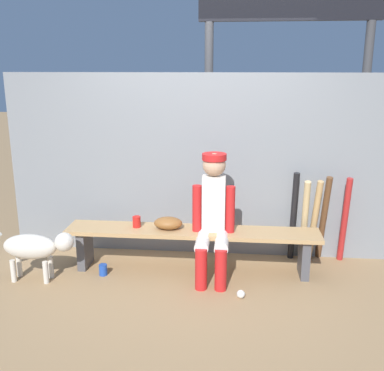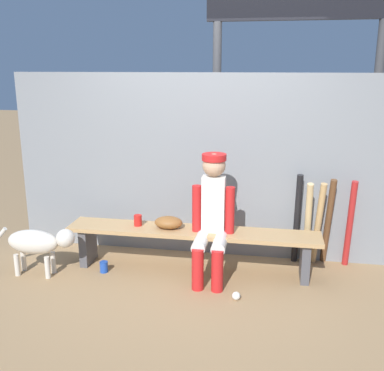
{
  "view_description": "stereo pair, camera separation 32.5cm",
  "coord_description": "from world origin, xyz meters",
  "px_view_note": "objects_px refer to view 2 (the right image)",
  "views": [
    {
      "loc": [
        0.41,
        -4.17,
        2.0
      ],
      "look_at": [
        0.0,
        0.0,
        0.88
      ],
      "focal_mm": 42.37,
      "sensor_mm": 36.0,
      "label": 1
    },
    {
      "loc": [
        0.73,
        -4.12,
        2.0
      ],
      "look_at": [
        0.0,
        0.0,
        0.88
      ],
      "focal_mm": 42.37,
      "sensor_mm": 36.0,
      "label": 2
    }
  ],
  "objects_px": {
    "bat_aluminum_red": "(350,224)",
    "cup_on_ground": "(104,267)",
    "bat_aluminum_black": "(297,219)",
    "cup_on_bench": "(138,220)",
    "bat_wood_tan": "(318,224)",
    "scoreboard": "(304,12)",
    "dog": "(39,243)",
    "dugout_bench": "(192,238)",
    "bat_wood_dark": "(328,222)",
    "baseball": "(236,296)",
    "player_seated": "(212,214)",
    "baseball_glove": "(168,222)",
    "bat_wood_natural": "(308,224)"
  },
  "relations": [
    {
      "from": "bat_aluminum_red",
      "to": "cup_on_ground",
      "type": "relative_size",
      "value": 8.32
    },
    {
      "from": "bat_aluminum_black",
      "to": "cup_on_bench",
      "type": "height_order",
      "value": "bat_aluminum_black"
    },
    {
      "from": "bat_wood_tan",
      "to": "scoreboard",
      "type": "xyz_separation_m",
      "value": [
        -0.21,
        0.89,
        2.1
      ]
    },
    {
      "from": "cup_on_bench",
      "to": "scoreboard",
      "type": "height_order",
      "value": "scoreboard"
    },
    {
      "from": "dog",
      "to": "dugout_bench",
      "type": "bearing_deg",
      "value": 13.7
    },
    {
      "from": "bat_wood_dark",
      "to": "baseball",
      "type": "distance_m",
      "value": 1.31
    },
    {
      "from": "bat_wood_dark",
      "to": "bat_aluminum_black",
      "type": "bearing_deg",
      "value": -177.99
    },
    {
      "from": "bat_aluminum_black",
      "to": "bat_aluminum_red",
      "type": "relative_size",
      "value": 1.04
    },
    {
      "from": "dugout_bench",
      "to": "player_seated",
      "type": "distance_m",
      "value": 0.38
    },
    {
      "from": "bat_wood_dark",
      "to": "scoreboard",
      "type": "distance_m",
      "value": 2.27
    },
    {
      "from": "baseball_glove",
      "to": "scoreboard",
      "type": "bearing_deg",
      "value": 44.13
    },
    {
      "from": "bat_wood_natural",
      "to": "dog",
      "type": "relative_size",
      "value": 1.09
    },
    {
      "from": "bat_wood_dark",
      "to": "bat_aluminum_red",
      "type": "bearing_deg",
      "value": -6.76
    },
    {
      "from": "scoreboard",
      "to": "dugout_bench",
      "type": "bearing_deg",
      "value": -129.91
    },
    {
      "from": "cup_on_bench",
      "to": "dog",
      "type": "bearing_deg",
      "value": -157.21
    },
    {
      "from": "baseball_glove",
      "to": "bat_aluminum_black",
      "type": "distance_m",
      "value": 1.32
    },
    {
      "from": "bat_wood_tan",
      "to": "cup_on_bench",
      "type": "bearing_deg",
      "value": -170.19
    },
    {
      "from": "scoreboard",
      "to": "cup_on_ground",
      "type": "bearing_deg",
      "value": -143.07
    },
    {
      "from": "bat_aluminum_red",
      "to": "scoreboard",
      "type": "bearing_deg",
      "value": 121.63
    },
    {
      "from": "bat_aluminum_black",
      "to": "cup_on_ground",
      "type": "xyz_separation_m",
      "value": [
        -1.88,
        -0.58,
        -0.42
      ]
    },
    {
      "from": "player_seated",
      "to": "bat_aluminum_black",
      "type": "xyz_separation_m",
      "value": [
        0.81,
        0.49,
        -0.17
      ]
    },
    {
      "from": "baseball",
      "to": "bat_wood_dark",
      "type": "bearing_deg",
      "value": 47.01
    },
    {
      "from": "baseball",
      "to": "bat_aluminum_black",
      "type": "bearing_deg",
      "value": 59.09
    },
    {
      "from": "dugout_bench",
      "to": "cup_on_bench",
      "type": "bearing_deg",
      "value": 177.78
    },
    {
      "from": "bat_wood_dark",
      "to": "cup_on_bench",
      "type": "bearing_deg",
      "value": -168.9
    },
    {
      "from": "bat_wood_tan",
      "to": "dog",
      "type": "relative_size",
      "value": 1.08
    },
    {
      "from": "bat_wood_dark",
      "to": "dog",
      "type": "xyz_separation_m",
      "value": [
        -2.78,
        -0.75,
        -0.13
      ]
    },
    {
      "from": "player_seated",
      "to": "baseball_glove",
      "type": "relative_size",
      "value": 4.29
    },
    {
      "from": "baseball_glove",
      "to": "bat_wood_dark",
      "type": "height_order",
      "value": "bat_wood_dark"
    },
    {
      "from": "bat_wood_natural",
      "to": "bat_wood_tan",
      "type": "bearing_deg",
      "value": 14.67
    },
    {
      "from": "baseball",
      "to": "cup_on_ground",
      "type": "bearing_deg",
      "value": 166.5
    },
    {
      "from": "bat_wood_dark",
      "to": "dog",
      "type": "bearing_deg",
      "value": -165.0
    },
    {
      "from": "dugout_bench",
      "to": "dog",
      "type": "xyz_separation_m",
      "value": [
        -1.45,
        -0.35,
        -0.01
      ]
    },
    {
      "from": "bat_aluminum_black",
      "to": "bat_wood_natural",
      "type": "height_order",
      "value": "bat_aluminum_black"
    },
    {
      "from": "bat_wood_natural",
      "to": "cup_on_bench",
      "type": "height_order",
      "value": "bat_wood_natural"
    },
    {
      "from": "bat_aluminum_red",
      "to": "dugout_bench",
      "type": "bearing_deg",
      "value": -166.57
    },
    {
      "from": "bat_wood_tan",
      "to": "scoreboard",
      "type": "distance_m",
      "value": 2.29
    },
    {
      "from": "bat_wood_tan",
      "to": "baseball",
      "type": "xyz_separation_m",
      "value": [
        -0.74,
        -0.85,
        -0.41
      ]
    },
    {
      "from": "baseball_glove",
      "to": "baseball",
      "type": "relative_size",
      "value": 3.78
    },
    {
      "from": "bat_wood_natural",
      "to": "dugout_bench",
      "type": "bearing_deg",
      "value": -164.93
    },
    {
      "from": "baseball_glove",
      "to": "bat_wood_dark",
      "type": "bearing_deg",
      "value": 14.03
    },
    {
      "from": "player_seated",
      "to": "bat_wood_natural",
      "type": "bearing_deg",
      "value": 23.98
    },
    {
      "from": "dugout_bench",
      "to": "cup_on_ground",
      "type": "height_order",
      "value": "dugout_bench"
    },
    {
      "from": "baseball",
      "to": "bat_wood_natural",
      "type": "bearing_deg",
      "value": 51.97
    },
    {
      "from": "bat_wood_tan",
      "to": "cup_on_ground",
      "type": "height_order",
      "value": "bat_wood_tan"
    },
    {
      "from": "dugout_bench",
      "to": "bat_aluminum_red",
      "type": "height_order",
      "value": "bat_aluminum_red"
    },
    {
      "from": "bat_aluminum_black",
      "to": "bat_wood_natural",
      "type": "bearing_deg",
      "value": -36.85
    },
    {
      "from": "bat_aluminum_black",
      "to": "dog",
      "type": "height_order",
      "value": "bat_aluminum_black"
    },
    {
      "from": "dugout_bench",
      "to": "bat_wood_tan",
      "type": "height_order",
      "value": "bat_wood_tan"
    },
    {
      "from": "bat_wood_natural",
      "to": "bat_aluminum_red",
      "type": "bearing_deg",
      "value": 8.83
    }
  ]
}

